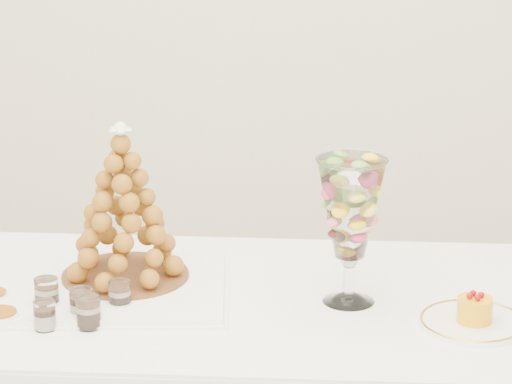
# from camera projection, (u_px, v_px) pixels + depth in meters

# --- Properties ---
(lace_tray) EXTENTS (0.61, 0.49, 0.02)m
(lace_tray) POSITION_uv_depth(u_px,v_px,m) (103.00, 287.00, 2.82)
(lace_tray) COLOR white
(lace_tray) RESTS_ON buffet_table
(macaron_vase) EXTENTS (0.15, 0.15, 0.34)m
(macaron_vase) POSITION_uv_depth(u_px,v_px,m) (351.00, 210.00, 2.69)
(macaron_vase) COLOR white
(macaron_vase) RESTS_ON buffet_table
(cake_plate) EXTENTS (0.24, 0.24, 0.01)m
(cake_plate) POSITION_uv_depth(u_px,v_px,m) (473.00, 323.00, 2.64)
(cake_plate) COLOR white
(cake_plate) RESTS_ON buffet_table
(verrine_a) EXTENTS (0.06, 0.06, 0.07)m
(verrine_a) POSITION_uv_depth(u_px,v_px,m) (47.00, 294.00, 2.71)
(verrine_a) COLOR white
(verrine_a) RESTS_ON buffet_table
(verrine_b) EXTENTS (0.06, 0.06, 0.07)m
(verrine_b) POSITION_uv_depth(u_px,v_px,m) (81.00, 304.00, 2.66)
(verrine_b) COLOR white
(verrine_b) RESTS_ON buffet_table
(verrine_c) EXTENTS (0.06, 0.06, 0.07)m
(verrine_c) POSITION_uv_depth(u_px,v_px,m) (120.00, 296.00, 2.71)
(verrine_c) COLOR white
(verrine_c) RESTS_ON buffet_table
(verrine_d) EXTENTS (0.06, 0.06, 0.06)m
(verrine_d) POSITION_uv_depth(u_px,v_px,m) (45.00, 315.00, 2.61)
(verrine_d) COLOR white
(verrine_d) RESTS_ON buffet_table
(verrine_e) EXTENTS (0.06, 0.06, 0.07)m
(verrine_e) POSITION_uv_depth(u_px,v_px,m) (88.00, 312.00, 2.61)
(verrine_e) COLOR white
(verrine_e) RESTS_ON buffet_table
(ramekin_front) EXTENTS (0.08, 0.08, 0.03)m
(ramekin_front) POSITION_uv_depth(u_px,v_px,m) (0.00, 318.00, 2.64)
(ramekin_front) COLOR white
(ramekin_front) RESTS_ON buffet_table
(croquembouche) EXTENTS (0.30, 0.30, 0.37)m
(croquembouche) POSITION_uv_depth(u_px,v_px,m) (123.00, 203.00, 2.80)
(croquembouche) COLOR brown
(croquembouche) RESTS_ON lace_tray
(mousse_cake) EXTENTS (0.08, 0.08, 0.07)m
(mousse_cake) POSITION_uv_depth(u_px,v_px,m) (475.00, 309.00, 2.62)
(mousse_cake) COLOR #F1A30B
(mousse_cake) RESTS_ON cake_plate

